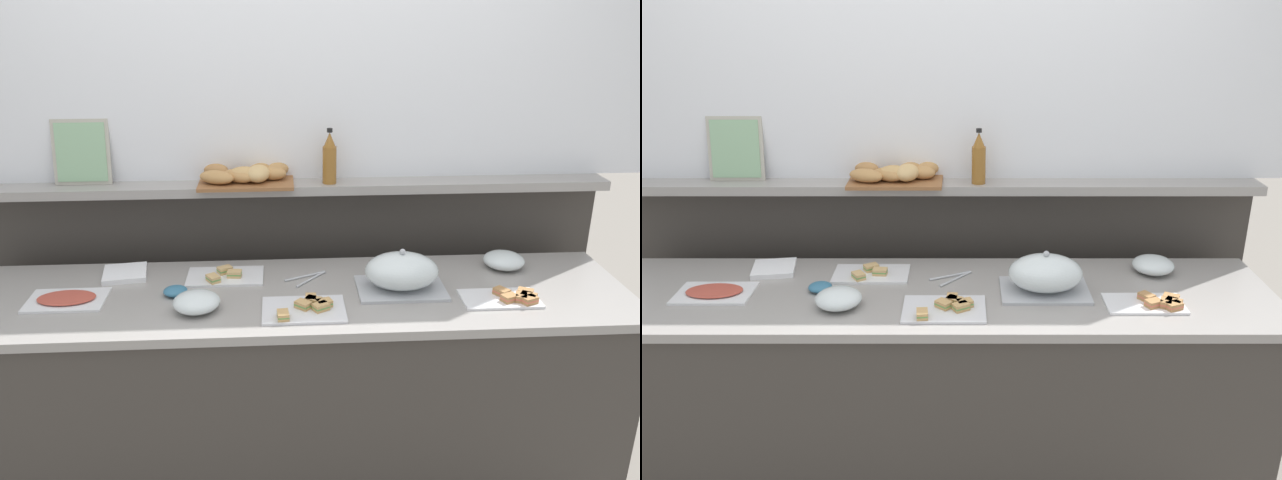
{
  "view_description": "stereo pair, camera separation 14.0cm",
  "coord_description": "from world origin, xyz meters",
  "views": [
    {
      "loc": [
        -0.04,
        -2.27,
        2.02
      ],
      "look_at": [
        0.11,
        0.1,
        1.1
      ],
      "focal_mm": 36.51,
      "sensor_mm": 36.0,
      "label": 1
    },
    {
      "loc": [
        0.1,
        -2.27,
        2.02
      ],
      "look_at": [
        0.11,
        0.1,
        1.1
      ],
      "focal_mm": 36.51,
      "sensor_mm": 36.0,
      "label": 2
    }
  ],
  "objects": [
    {
      "name": "ground_plane",
      "position": [
        0.0,
        0.6,
        0.0
      ],
      "size": [
        12.0,
        12.0,
        0.0
      ],
      "primitive_type": "plane",
      "color": "gray"
    },
    {
      "name": "sandwich_platter_side",
      "position": [
        -0.27,
        0.15,
        0.93
      ],
      "size": [
        0.31,
        0.18,
        0.04
      ],
      "color": "white",
      "rests_on": "buffet_counter"
    },
    {
      "name": "condiment_bowl_teal",
      "position": [
        -0.45,
        0.01,
        0.94
      ],
      "size": [
        0.09,
        0.09,
        0.03
      ],
      "primitive_type": "ellipsoid",
      "color": "teal",
      "rests_on": "buffet_counter"
    },
    {
      "name": "serving_tongs",
      "position": [
        0.07,
        0.13,
        0.92
      ],
      "size": [
        0.17,
        0.15,
        0.01
      ],
      "color": "#B7BABF",
      "rests_on": "buffet_counter"
    },
    {
      "name": "cold_cuts_platter",
      "position": [
        -0.85,
        -0.02,
        0.93
      ],
      "size": [
        0.29,
        0.19,
        0.02
      ],
      "color": "white",
      "rests_on": "buffet_counter"
    },
    {
      "name": "buffet_counter",
      "position": [
        0.0,
        0.0,
        0.46
      ],
      "size": [
        2.62,
        0.67,
        0.92
      ],
      "color": "#3D3833",
      "rests_on": "ground_plane"
    },
    {
      "name": "sandwich_platter_front",
      "position": [
        0.81,
        -0.12,
        0.93
      ],
      "size": [
        0.29,
        0.17,
        0.04
      ],
      "color": "white",
      "rests_on": "buffet_counter"
    },
    {
      "name": "bread_basket",
      "position": [
        -0.18,
        0.43,
        1.27
      ],
      "size": [
        0.43,
        0.28,
        0.08
      ],
      "color": "brown",
      "rests_on": "back_ledge_unit"
    },
    {
      "name": "vinegar_bottle_amber",
      "position": [
        0.17,
        0.42,
        1.34
      ],
      "size": [
        0.06,
        0.06,
        0.24
      ],
      "color": "#8E5B23",
      "rests_on": "back_ledge_unit"
    },
    {
      "name": "glass_bowl_medium",
      "position": [
        0.89,
        0.18,
        0.95
      ],
      "size": [
        0.17,
        0.17,
        0.07
      ],
      "color": "silver",
      "rests_on": "buffet_counter"
    },
    {
      "name": "serving_cloche",
      "position": [
        0.42,
        -0.0,
        0.99
      ],
      "size": [
        0.34,
        0.24,
        0.17
      ],
      "color": "#B7BABF",
      "rests_on": "buffet_counter"
    },
    {
      "name": "glass_bowl_large",
      "position": [
        -0.35,
        -0.13,
        0.95
      ],
      "size": [
        0.17,
        0.17,
        0.07
      ],
      "color": "silver",
      "rests_on": "buffet_counter"
    },
    {
      "name": "sandwich_platter_rear",
      "position": [
        0.05,
        -0.16,
        0.93
      ],
      "size": [
        0.3,
        0.21,
        0.04
      ],
      "color": "silver",
      "rests_on": "buffet_counter"
    },
    {
      "name": "upper_wall_panel",
      "position": [
        0.0,
        0.53,
        1.92
      ],
      "size": [
        3.39,
        0.08,
        1.36
      ],
      "primitive_type": "cube",
      "color": "white",
      "rests_on": "back_ledge_unit"
    },
    {
      "name": "napkin_stack",
      "position": [
        -0.68,
        0.2,
        0.93
      ],
      "size": [
        0.19,
        0.19,
        0.02
      ],
      "primitive_type": "cube",
      "rotation": [
        0.0,
        0.0,
        0.15
      ],
      "color": "white",
      "rests_on": "buffet_counter"
    },
    {
      "name": "back_ledge_unit",
      "position": [
        0.0,
        0.51,
        0.65
      ],
      "size": [
        2.79,
        0.22,
        1.24
      ],
      "color": "#3D3833",
      "rests_on": "ground_plane"
    },
    {
      "name": "framed_picture",
      "position": [
        -0.87,
        0.47,
        1.37
      ],
      "size": [
        0.24,
        0.06,
        0.27
      ],
      "color": "#B2AD9E",
      "rests_on": "back_ledge_unit"
    }
  ]
}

